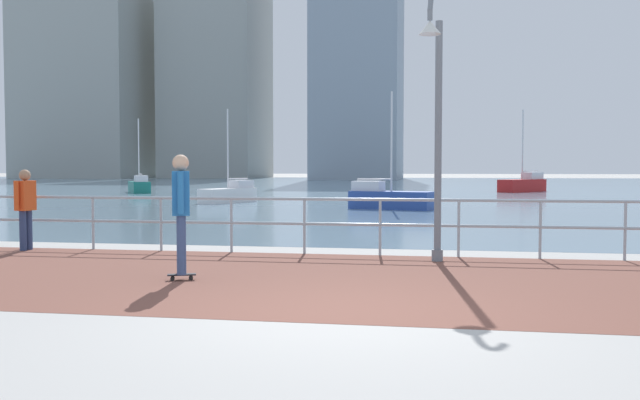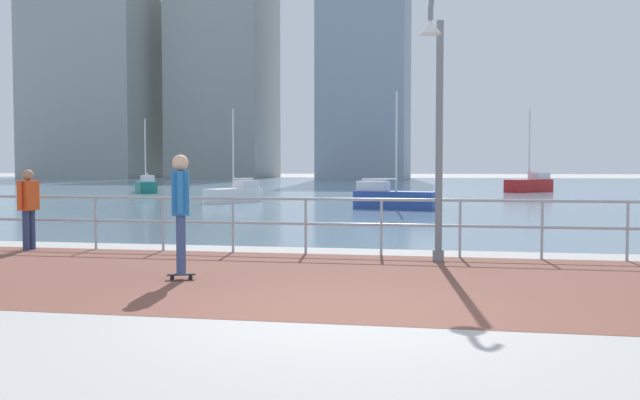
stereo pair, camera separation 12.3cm
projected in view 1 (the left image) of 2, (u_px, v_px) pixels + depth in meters
ground at (422, 190)px, 46.94m from camera, size 220.00×220.00×0.00m
brick_paving at (364, 280)px, 9.79m from camera, size 28.00×5.56×0.01m
harbor_water at (424, 186)px, 56.84m from camera, size 180.00×88.00×0.00m
waterfront_railing at (380, 216)px, 12.49m from camera, size 25.25×0.06×1.05m
lamppost at (436, 109)px, 11.48m from camera, size 0.42×0.80×4.65m
skateboarder at (181, 205)px, 9.74m from camera, size 0.41×0.55×1.78m
bystander at (25, 203)px, 13.28m from camera, size 0.29×0.56×1.56m
sailboat_blue at (230, 194)px, 31.00m from camera, size 2.09×3.09×4.19m
sailboat_white at (388, 198)px, 26.28m from camera, size 3.32×1.92×4.46m
sailboat_ivory at (523, 184)px, 44.24m from camera, size 3.31×3.59×5.25m
sailboat_red at (139, 186)px, 42.68m from camera, size 2.55×3.32×4.59m
tower_steel at (360, 57)px, 89.35m from camera, size 10.66×16.77×33.34m
tower_beige at (217, 77)px, 101.12m from camera, size 13.19×14.92×31.22m
tower_brick at (91, 87)px, 99.61m from camera, size 16.58×16.06×27.97m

